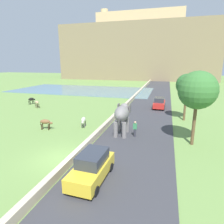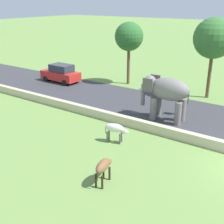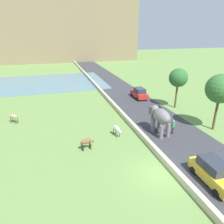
{
  "view_description": "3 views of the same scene",
  "coord_description": "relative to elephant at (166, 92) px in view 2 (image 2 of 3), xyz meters",
  "views": [
    {
      "loc": [
        7.52,
        -11.74,
        7.12
      ],
      "look_at": [
        1.14,
        10.68,
        1.11
      ],
      "focal_mm": 30.79,
      "sensor_mm": 36.0,
      "label": 1
    },
    {
      "loc": [
        -13.87,
        -1.28,
        7.74
      ],
      "look_at": [
        -0.16,
        8.23,
        1.31
      ],
      "focal_mm": 47.03,
      "sensor_mm": 36.0,
      "label": 2
    },
    {
      "loc": [
        -7.49,
        -11.77,
        10.71
      ],
      "look_at": [
        -0.58,
        11.28,
        1.21
      ],
      "focal_mm": 32.92,
      "sensor_mm": 36.0,
      "label": 3
    }
  ],
  "objects": [
    {
      "name": "road_surface",
      "position": [
        1.58,
        13.62,
        -2.01
      ],
      "size": [
        7.0,
        120.0,
        0.06
      ],
      "primitive_type": "cube",
      "color": "#38383D",
      "rests_on": "ground"
    },
    {
      "name": "cow_white",
      "position": [
        -4.66,
        0.87,
        -1.2
      ],
      "size": [
        0.71,
        1.42,
        1.15
      ],
      "color": "silver",
      "rests_on": "ground"
    },
    {
      "name": "tree_near",
      "position": [
        6.49,
        6.92,
        2.44
      ],
      "size": [
        2.66,
        2.66,
        5.85
      ],
      "color": "brown",
      "rests_on": "ground"
    },
    {
      "name": "barrier_wall",
      "position": [
        -2.22,
        11.62,
        -1.74
      ],
      "size": [
        0.4,
        110.0,
        0.59
      ],
      "primitive_type": "cube",
      "color": "beige",
      "rests_on": "ground"
    },
    {
      "name": "tree_mid",
      "position": [
        6.62,
        -0.81,
        2.83
      ],
      "size": [
        3.22,
        3.22,
        6.5
      ],
      "color": "brown",
      "rests_on": "ground"
    },
    {
      "name": "car_red",
      "position": [
        3.16,
        12.69,
        -1.14
      ],
      "size": [
        1.85,
        4.03,
        1.8
      ],
      "color": "red",
      "rests_on": "ground"
    },
    {
      "name": "person_beside_elephant",
      "position": [
        1.41,
        -0.51,
        -1.16
      ],
      "size": [
        0.36,
        0.22,
        1.63
      ],
      "color": "#33333D",
      "rests_on": "ground"
    },
    {
      "name": "cow_brown",
      "position": [
        -8.29,
        -0.95,
        -1.2
      ],
      "size": [
        1.42,
        0.64,
        1.15
      ],
      "color": "brown",
      "rests_on": "ground"
    },
    {
      "name": "elephant",
      "position": [
        0.0,
        0.0,
        0.0
      ],
      "size": [
        1.51,
        3.49,
        2.99
      ],
      "color": "slate",
      "rests_on": "ground"
    }
  ]
}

